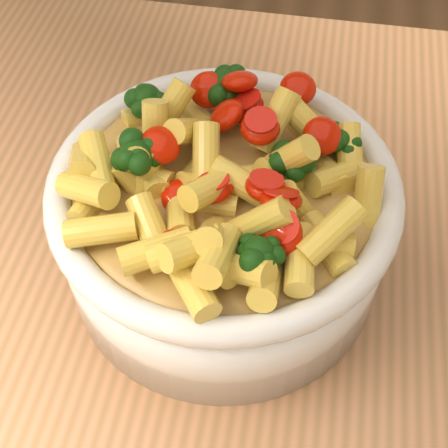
# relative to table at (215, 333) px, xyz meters

# --- Properties ---
(table) EXTENTS (1.20, 0.80, 0.90)m
(table) POSITION_rel_table_xyz_m (0.00, 0.00, 0.00)
(table) COLOR #B3754D
(table) RESTS_ON ground
(serving_bowl) EXTENTS (0.27, 0.27, 0.12)m
(serving_bowl) POSITION_rel_table_xyz_m (0.01, 0.01, 0.16)
(serving_bowl) COLOR silver
(serving_bowl) RESTS_ON table
(pasta_salad) EXTENTS (0.21, 0.21, 0.05)m
(pasta_salad) POSITION_rel_table_xyz_m (0.01, 0.01, 0.23)
(pasta_salad) COLOR #FFDB50
(pasta_salad) RESTS_ON serving_bowl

